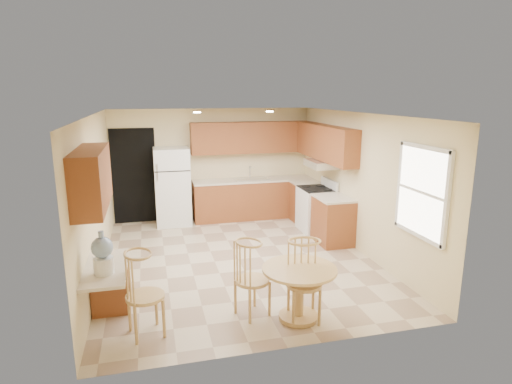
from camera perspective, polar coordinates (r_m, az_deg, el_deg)
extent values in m
plane|color=#C0AC8B|center=(7.56, -2.40, -8.96)|extent=(5.50, 5.50, 0.00)
cube|color=white|center=(7.02, -2.59, 10.32)|extent=(4.50, 5.50, 0.02)
cube|color=beige|center=(9.85, -5.78, 3.75)|extent=(4.50, 0.02, 2.50)
cube|color=beige|center=(4.63, 4.54, -6.98)|extent=(4.50, 0.02, 2.50)
cube|color=beige|center=(7.10, -20.57, -0.69)|extent=(0.02, 5.50, 2.50)
cube|color=beige|center=(7.95, 13.60, 1.19)|extent=(0.02, 5.50, 2.50)
cube|color=black|center=(9.77, -15.94, 2.04)|extent=(0.90, 0.02, 2.10)
cube|color=brown|center=(9.89, -0.39, -0.97)|extent=(2.75, 0.60, 0.87)
cube|color=beige|center=(9.79, -0.39, 1.61)|extent=(2.75, 0.63, 0.04)
cube|color=brown|center=(9.65, 6.67, -1.41)|extent=(0.60, 0.59, 0.87)
cube|color=beige|center=(9.55, 6.74, 1.23)|extent=(0.63, 0.59, 0.04)
cube|color=brown|center=(8.36, 10.21, -3.82)|extent=(0.60, 0.80, 0.87)
cube|color=beige|center=(8.24, 10.34, -0.79)|extent=(0.63, 0.80, 0.04)
cube|color=brown|center=(9.78, -0.59, 7.29)|extent=(2.75, 0.33, 0.70)
cube|color=brown|center=(8.86, 9.22, 6.52)|extent=(0.33, 2.42, 0.70)
cube|color=brown|center=(5.40, -21.07, 1.67)|extent=(0.33, 1.40, 0.70)
cube|color=silver|center=(9.78, -0.54, 1.73)|extent=(0.78, 0.44, 0.01)
cube|color=silver|center=(8.86, 8.69, 3.73)|extent=(0.50, 0.76, 0.14)
cube|color=brown|center=(6.10, -18.80, -11.61)|extent=(0.48, 0.42, 0.72)
cube|color=beige|center=(5.60, -19.38, -9.57)|extent=(0.50, 1.20, 0.04)
cube|color=white|center=(6.35, 21.29, 0.02)|extent=(0.05, 1.00, 1.20)
cube|color=white|center=(6.24, 21.68, 5.57)|extent=(0.05, 1.10, 0.06)
cube|color=white|center=(6.50, 20.76, -5.32)|extent=(0.05, 1.10, 0.06)
cube|color=white|center=(5.93, 24.14, -1.11)|extent=(0.05, 0.06, 1.28)
cube|color=white|center=(6.77, 18.65, 1.00)|extent=(0.05, 0.06, 1.28)
cylinder|color=white|center=(8.13, -7.86, 10.48)|extent=(0.14, 0.14, 0.02)
cylinder|color=white|center=(8.40, 1.84, 10.68)|extent=(0.14, 0.14, 0.02)
cube|color=white|center=(9.49, -11.08, 0.72)|extent=(0.75, 0.70, 1.69)
cube|color=black|center=(9.07, -11.06, 2.72)|extent=(0.73, 0.01, 0.02)
cube|color=silver|center=(9.06, -13.00, 1.98)|extent=(0.03, 0.03, 0.18)
cube|color=silver|center=(9.03, -13.07, 3.22)|extent=(0.03, 0.03, 0.14)
cube|color=white|center=(9.03, 8.01, -2.37)|extent=(0.65, 0.76, 0.90)
cube|color=black|center=(8.92, 8.10, 0.45)|extent=(0.64, 0.75, 0.02)
cube|color=white|center=(9.01, 9.77, 1.13)|extent=(0.06, 0.76, 0.18)
cylinder|color=tan|center=(5.76, 5.67, -16.19)|extent=(0.51, 0.51, 0.05)
cylinder|color=tan|center=(5.61, 5.75, -13.40)|extent=(0.13, 0.13, 0.63)
cylinder|color=tan|center=(5.47, 5.83, -10.21)|extent=(0.94, 0.94, 0.04)
cylinder|color=tan|center=(5.62, -0.50, -11.73)|extent=(0.45, 0.45, 0.04)
cylinder|color=tan|center=(5.84, -2.43, -13.37)|extent=(0.04, 0.04, 0.48)
cylinder|color=tan|center=(5.90, 0.67, -13.04)|extent=(0.04, 0.04, 0.48)
cylinder|color=tan|center=(5.56, -1.74, -14.79)|extent=(0.04, 0.04, 0.48)
cylinder|color=tan|center=(5.63, 1.53, -14.42)|extent=(0.04, 0.04, 0.48)
cylinder|color=tan|center=(5.53, 6.43, -12.09)|extent=(0.46, 0.46, 0.04)
cylinder|color=tan|center=(5.72, 4.19, -13.86)|extent=(0.04, 0.04, 0.49)
cylinder|color=tan|center=(5.83, 7.35, -13.43)|extent=(0.04, 0.04, 0.49)
cylinder|color=tan|center=(5.45, 5.31, -15.36)|extent=(0.04, 0.04, 0.49)
cylinder|color=tan|center=(5.56, 8.63, -14.86)|extent=(0.04, 0.04, 0.49)
cylinder|color=tan|center=(5.36, -14.56, -13.33)|extent=(0.46, 0.46, 0.04)
cylinder|color=tan|center=(5.62, -16.13, -14.92)|extent=(0.04, 0.04, 0.49)
cylinder|color=tan|center=(5.61, -12.69, -14.75)|extent=(0.04, 0.04, 0.49)
cylinder|color=tan|center=(5.33, -16.23, -16.55)|extent=(0.04, 0.04, 0.49)
cylinder|color=tan|center=(5.33, -12.57, -16.37)|extent=(0.04, 0.04, 0.49)
cylinder|color=white|center=(5.37, -19.65, -9.21)|extent=(0.23, 0.23, 0.20)
sphere|color=#7C98C0|center=(5.29, -19.84, -6.97)|extent=(0.25, 0.25, 0.25)
cylinder|color=#7C98C0|center=(5.24, -19.97, -5.31)|extent=(0.06, 0.06, 0.07)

